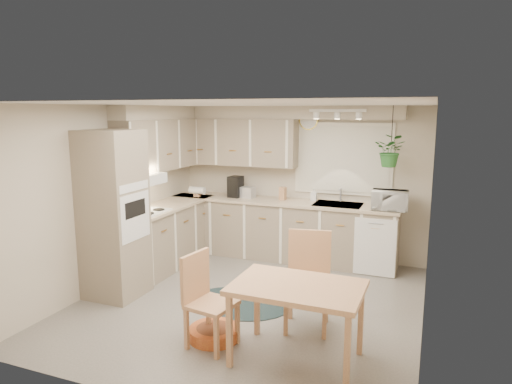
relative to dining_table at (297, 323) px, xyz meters
The scene contains 35 objects.
floor 1.44m from the dining_table, 130.79° to the left, with size 4.20×4.20×0.00m, color slate.
ceiling 2.46m from the dining_table, 130.79° to the left, with size 4.20×4.20×0.00m, color silver.
wall_back 3.38m from the dining_table, 106.07° to the left, with size 4.00×0.04×2.40m, color #B7AC97.
wall_front 1.61m from the dining_table, 130.93° to the right, with size 4.00×0.04×2.40m, color #B7AC97.
wall_left 3.20m from the dining_table, 160.10° to the left, with size 0.04×4.20×2.40m, color #B7AC97.
wall_right 1.73m from the dining_table, 43.95° to the left, with size 0.04×4.20×2.40m, color #B7AC97.
base_cab_left 3.24m from the dining_table, 143.53° to the left, with size 0.60×1.85×0.90m, color gray.
base_cab_back 3.06m from the dining_table, 111.23° to the left, with size 3.60×0.60×0.90m, color gray.
counter_left 3.28m from the dining_table, 143.43° to the left, with size 0.64×1.89×0.04m, color tan.
counter_back 3.10m from the dining_table, 111.30° to the left, with size 3.64×0.64×0.04m, color tan.
oven_stack 2.75m from the dining_table, 165.30° to the left, with size 0.65×0.65×2.10m, color gray.
wall_oven_face 2.46m from the dining_table, 163.33° to the left, with size 0.02×0.56×0.58m, color silver.
upper_cab_left 3.71m from the dining_table, 143.09° to the left, with size 0.35×2.00×0.75m, color gray.
upper_cab_back 3.82m from the dining_table, 122.65° to the left, with size 2.00×0.35×0.75m, color gray.
soffit_left 3.94m from the dining_table, 143.34° to the left, with size 0.30×2.00×0.20m, color #B7AC97.
soffit_back 3.74m from the dining_table, 110.26° to the left, with size 3.60×0.30×0.20m, color #B7AC97.
cooktop 2.98m from the dining_table, 152.41° to the left, with size 0.52×0.58×0.02m, color silver.
range_hood 3.11m from the dining_table, 152.59° to the left, with size 0.40×0.60×0.14m, color silver.
window_blinds 3.36m from the dining_table, 93.81° to the left, with size 1.40×0.02×1.00m, color beige.
window_frame 3.37m from the dining_table, 93.80° to the left, with size 1.50×0.02×1.10m, color beige.
sink 2.91m from the dining_table, 94.17° to the left, with size 0.70×0.48×0.10m, color #AFB1B7.
dishwasher_front 2.57m from the dining_table, 81.24° to the left, with size 0.58×0.01×0.83m, color silver.
track_light_bar 3.26m from the dining_table, 94.57° to the left, with size 0.80×0.04×0.04m, color silver.
wall_clock 3.69m from the dining_table, 103.65° to the left, with size 0.30×0.30×0.03m, color gold.
dining_table is the anchor object (origin of this frame).
chair_left 0.86m from the dining_table, behind, with size 0.44×0.44×0.94m, color tan.
chair_back 0.68m from the dining_table, 96.92° to the left, with size 0.49×0.49×1.04m, color tan.
braided_rug 1.47m from the dining_table, 135.96° to the left, with size 1.29×0.97×0.01m, color black.
pet_bed 0.96m from the dining_table, behind, with size 0.52×0.52×0.12m, color #C06626.
microwave 2.90m from the dining_table, 78.74° to the left, with size 0.50×0.28×0.34m, color silver.
soap_bottle 3.13m from the dining_table, 101.66° to the left, with size 0.09×0.20×0.09m, color silver.
hanging_plant 3.11m from the dining_table, 79.13° to the left, with size 0.41×0.46×0.36m, color #276228.
coffee_maker 3.50m from the dining_table, 123.47° to the left, with size 0.19×0.23×0.34m, color black.
toaster 3.41m from the dining_table, 120.78° to the left, with size 0.29×0.16×0.17m, color #AFB1B7.
knife_block 3.17m from the dining_table, 110.69° to the left, with size 0.09×0.09×0.20m, color tan.
Camera 1 is at (2.00, -4.89, 2.32)m, focal length 32.00 mm.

